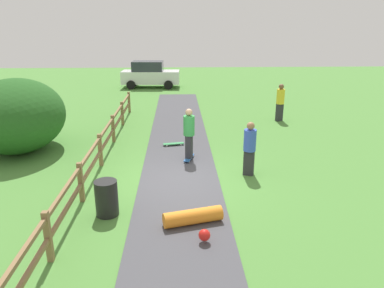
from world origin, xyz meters
TOP-DOWN VIEW (x-y plane):
  - ground_plane at (0.00, 0.00)m, footprint 60.00×60.00m
  - asphalt_path at (0.00, 0.00)m, footprint 2.40×28.00m
  - wooden_fence at (-2.60, 0.00)m, footprint 0.12×18.12m
  - bush_large at (-5.88, 2.94)m, footprint 3.36×4.03m
  - trash_bin at (-1.80, -2.03)m, footprint 0.56×0.56m
  - skater_riding at (0.35, 1.67)m, footprint 0.47×0.82m
  - skater_fallen at (0.32, -2.65)m, footprint 1.45×1.28m
  - skateboard_loose at (-0.20, 3.26)m, footprint 0.82×0.35m
  - bystander_yellow at (4.93, 6.91)m, footprint 0.51×0.51m
  - bystander_blue at (2.17, 0.32)m, footprint 0.49×0.49m
  - parked_car_white at (-2.03, 17.02)m, footprint 4.27×2.14m

SIDE VIEW (x-z plane):
  - ground_plane at x=0.00m, z-range 0.00..0.00m
  - asphalt_path at x=0.00m, z-range 0.00..0.02m
  - skateboard_loose at x=-0.20m, z-range 0.05..0.13m
  - skater_fallen at x=0.32m, z-range 0.02..0.38m
  - trash_bin at x=-1.80m, z-range 0.00..0.90m
  - wooden_fence at x=-2.60m, z-range 0.12..1.22m
  - bystander_blue at x=2.17m, z-range 0.09..1.80m
  - parked_car_white at x=-2.03m, z-range 0.00..1.92m
  - bystander_yellow at x=4.93m, z-range 0.10..1.90m
  - skater_riding at x=0.35m, z-range 0.13..1.93m
  - bush_large at x=-5.88m, z-range 0.00..2.68m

